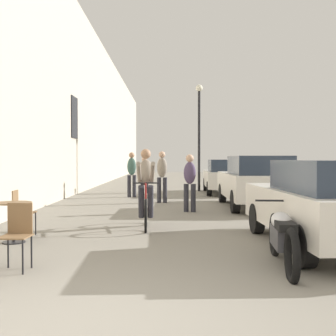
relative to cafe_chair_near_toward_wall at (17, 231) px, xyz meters
name	(u,v)px	position (x,y,z in m)	size (l,w,h in m)	color
ground_plane	(93,328)	(1.37, -1.99, -0.52)	(88.00, 88.00, 0.00)	gray
building_facade_left	(68,96)	(-2.08, 12.01, 3.59)	(0.54, 68.00, 8.21)	#B7AD99
cafe_chair_near_toward_wall	(17,231)	(0.00, 0.00, 0.00)	(0.39, 0.39, 0.89)	black
cafe_table_mid	(13,213)	(-0.72, 1.85, 0.00)	(0.64, 0.64, 0.72)	black
cafe_chair_mid_toward_street	(20,210)	(-0.79, 2.44, 0.00)	(0.40, 0.40, 0.89)	black
cyclist_on_bicycle	(146,190)	(1.55, 3.56, 0.29)	(0.52, 1.76, 1.74)	black
pedestrian_near	(189,180)	(2.64, 6.25, 0.39)	(0.37, 0.28, 1.62)	#26262D
pedestrian_mid	(162,174)	(1.83, 8.76, 0.47)	(0.34, 0.25, 1.75)	#26262D
pedestrian_far	(131,172)	(0.62, 10.86, 0.47)	(0.37, 0.28, 1.74)	#26262D
pedestrian_furthest	(144,173)	(1.00, 12.84, 0.38)	(0.35, 0.26, 1.59)	#26262D
street_lamp	(199,124)	(3.46, 13.96, 2.59)	(0.32, 0.32, 4.90)	black
parked_car_nearest	(325,203)	(4.64, 1.35, 0.24)	(1.86, 4.19, 1.47)	beige
parked_car_second	(256,181)	(4.71, 7.27, 0.30)	(1.90, 4.44, 1.58)	beige
parked_car_third	(225,176)	(4.50, 12.60, 0.24)	(1.85, 4.15, 1.46)	beige
parked_motorcycle	(282,237)	(3.62, 0.19, -0.11)	(0.62, 2.14, 0.92)	black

